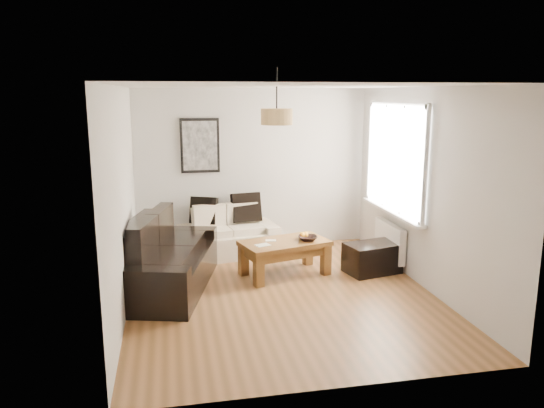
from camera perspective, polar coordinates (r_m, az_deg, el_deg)
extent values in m
plane|color=brown|center=(6.81, 1.00, -9.72)|extent=(4.50, 4.50, 0.00)
cube|color=white|center=(7.96, 12.71, -3.90)|extent=(0.10, 0.90, 0.52)
cylinder|color=tan|center=(6.63, 0.51, 9.50)|extent=(0.40, 0.40, 0.20)
cube|color=black|center=(7.64, 10.86, -5.80)|extent=(0.83, 0.63, 0.42)
cube|color=black|center=(8.36, -7.44, -0.71)|extent=(0.44, 0.30, 0.43)
cube|color=black|center=(8.42, -2.84, -0.38)|extent=(0.49, 0.21, 0.47)
imported|color=black|center=(7.36, 3.93, -3.75)|extent=(0.30, 0.30, 0.07)
sphere|color=orange|center=(7.47, 3.73, -3.45)|extent=(0.09, 0.09, 0.07)
sphere|color=orange|center=(7.51, 3.67, -3.38)|extent=(0.11, 0.11, 0.09)
sphere|color=orange|center=(7.47, 3.32, -3.44)|extent=(0.11, 0.11, 0.09)
cube|color=silver|center=(7.13, -1.01, -4.50)|extent=(0.23, 0.20, 0.01)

